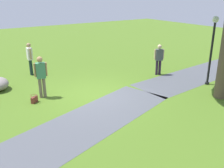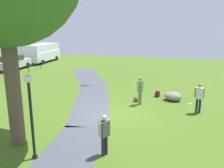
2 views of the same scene
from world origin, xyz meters
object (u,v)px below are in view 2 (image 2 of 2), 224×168
object	(u,v)px
passerby_on_path	(199,96)
handbag_on_grass	(136,100)
lamp_post	(31,108)
delivery_van	(41,52)
backpack_by_boulder	(157,94)
parked_wagon_silver	(13,62)
frisbee_on_grass	(190,104)
lawn_boulder	(173,96)
woman_with_handbag	(140,89)
man_near_boulder	(104,132)

from	to	relation	value
passerby_on_path	handbag_on_grass	xyz separation A→B (m)	(1.02, 3.65, -0.84)
lamp_post	delivery_van	bearing A→B (deg)	30.99
handbag_on_grass	backpack_by_boulder	xyz separation A→B (m)	(1.46, -1.23, 0.05)
parked_wagon_silver	delivery_van	world-z (taller)	delivery_van
passerby_on_path	frisbee_on_grass	xyz separation A→B (m)	(1.48, 0.34, -0.97)
lawn_boulder	woman_with_handbag	xyz separation A→B (m)	(-1.36, 1.93, 0.73)
lawn_boulder	frisbee_on_grass	distance (m)	1.16
lawn_boulder	backpack_by_boulder	size ratio (longest dim) A/B	3.15
woman_with_handbag	handbag_on_grass	xyz separation A→B (m)	(0.47, 0.34, -0.87)
lawn_boulder	man_near_boulder	world-z (taller)	man_near_boulder
passerby_on_path	delivery_van	distance (m)	23.08
lamp_post	backpack_by_boulder	bearing A→B (deg)	-22.27
parked_wagon_silver	woman_with_handbag	bearing A→B (deg)	-117.48
lamp_post	lawn_boulder	world-z (taller)	lamp_post
man_near_boulder	backpack_by_boulder	world-z (taller)	man_near_boulder
man_near_boulder	delivery_van	size ratio (longest dim) A/B	0.28
lamp_post	passerby_on_path	size ratio (longest dim) A/B	1.86
lamp_post	frisbee_on_grass	xyz separation A→B (m)	(7.93, -5.74, -1.95)
man_near_boulder	backpack_by_boulder	xyz separation A→B (m)	(8.05, -1.26, -0.73)
man_near_boulder	passerby_on_path	world-z (taller)	passerby_on_path
woman_with_handbag	lamp_post	bearing A→B (deg)	158.41
delivery_van	lawn_boulder	bearing A→B (deg)	-125.40
passerby_on_path	parked_wagon_silver	size ratio (longest dim) A/B	0.38
woman_with_handbag	backpack_by_boulder	size ratio (longest dim) A/B	4.33
lamp_post	man_near_boulder	xyz separation A→B (m)	(0.89, -2.40, -1.04)
man_near_boulder	delivery_van	world-z (taller)	delivery_van
lawn_boulder	delivery_van	world-z (taller)	delivery_van
lawn_boulder	handbag_on_grass	distance (m)	2.44
lawn_boulder	backpack_by_boulder	xyz separation A→B (m)	(0.57, 1.04, -0.08)
passerby_on_path	delivery_van	world-z (taller)	delivery_van
lawn_boulder	lamp_post	bearing A→B (deg)	150.66
lawn_boulder	man_near_boulder	xyz separation A→B (m)	(-7.48, 2.30, 0.65)
lamp_post	backpack_by_boulder	world-z (taller)	lamp_post
frisbee_on_grass	delivery_van	distance (m)	21.97
lawn_boulder	handbag_on_grass	world-z (taller)	lawn_boulder
backpack_by_boulder	delivery_van	xyz separation A→B (m)	(11.50, 15.94, 1.07)
woman_with_handbag	delivery_van	bearing A→B (deg)	48.25
passerby_on_path	lamp_post	bearing A→B (deg)	136.69
backpack_by_boulder	delivery_van	size ratio (longest dim) A/B	0.07
lamp_post	delivery_van	distance (m)	23.85
man_near_boulder	delivery_van	distance (m)	24.44
lawn_boulder	parked_wagon_silver	size ratio (longest dim) A/B	0.29
backpack_by_boulder	parked_wagon_silver	world-z (taller)	parked_wagon_silver
frisbee_on_grass	delivery_van	bearing A→B (deg)	55.24
passerby_on_path	woman_with_handbag	bearing A→B (deg)	80.58
man_near_boulder	passerby_on_path	distance (m)	6.67
frisbee_on_grass	passerby_on_path	bearing A→B (deg)	-166.90
handbag_on_grass	backpack_by_boulder	world-z (taller)	backpack_by_boulder
lamp_post	passerby_on_path	world-z (taller)	lamp_post
lamp_post	parked_wagon_silver	distance (m)	19.19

